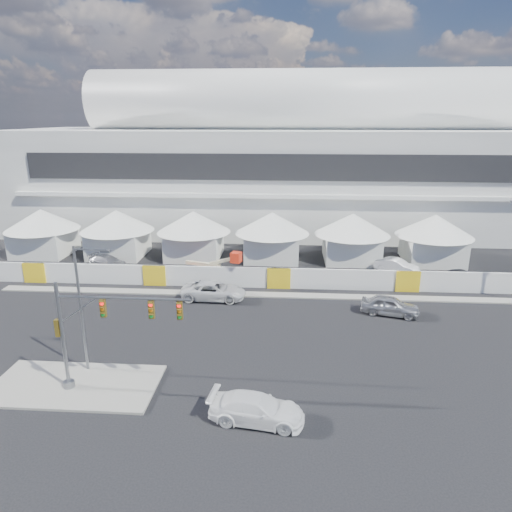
# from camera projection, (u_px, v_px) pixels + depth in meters

# --- Properties ---
(ground) EXTENTS (160.00, 160.00, 0.00)m
(ground) POSITION_uv_depth(u_px,v_px,m) (183.00, 364.00, 30.16)
(ground) COLOR black
(ground) RESTS_ON ground
(median_island) EXTENTS (10.00, 5.00, 0.15)m
(median_island) POSITION_uv_depth(u_px,v_px,m) (75.00, 385.00, 27.67)
(median_island) COLOR gray
(median_island) RESTS_ON ground
(far_curb) EXTENTS (80.00, 1.20, 0.12)m
(far_curb) POSITION_uv_depth(u_px,v_px,m) (435.00, 299.00, 40.75)
(far_curb) COLOR gray
(far_curb) RESTS_ON ground
(stadium) EXTENTS (80.00, 24.80, 21.98)m
(stadium) POSITION_uv_depth(u_px,v_px,m) (302.00, 161.00, 66.42)
(stadium) COLOR silver
(stadium) RESTS_ON ground
(tent_row) EXTENTS (53.40, 8.40, 5.40)m
(tent_row) POSITION_uv_depth(u_px,v_px,m) (233.00, 231.00, 52.10)
(tent_row) COLOR white
(tent_row) RESTS_ON ground
(hoarding_fence) EXTENTS (70.00, 0.25, 2.00)m
(hoarding_fence) POSITION_uv_depth(u_px,v_px,m) (279.00, 278.00, 43.30)
(hoarding_fence) COLOR white
(hoarding_fence) RESTS_ON ground
(sedan_silver) EXTENTS (2.99, 4.99, 1.59)m
(sedan_silver) POSITION_uv_depth(u_px,v_px,m) (390.00, 305.00, 37.52)
(sedan_silver) COLOR #AEAFB3
(sedan_silver) RESTS_ON ground
(pickup_curb) EXTENTS (2.78, 5.76, 1.58)m
(pickup_curb) POSITION_uv_depth(u_px,v_px,m) (214.00, 291.00, 40.72)
(pickup_curb) COLOR silver
(pickup_curb) RESTS_ON ground
(pickup_near) EXTENTS (2.74, 5.36, 1.49)m
(pickup_near) POSITION_uv_depth(u_px,v_px,m) (257.00, 409.00, 24.32)
(pickup_near) COLOR white
(pickup_near) RESTS_ON ground
(lot_car_a) EXTENTS (3.78, 4.57, 1.47)m
(lot_car_a) POSITION_uv_depth(u_px,v_px,m) (397.00, 266.00, 47.66)
(lot_car_a) COLOR silver
(lot_car_a) RESTS_ON ground
(lot_car_b) EXTENTS (2.57, 4.61, 1.48)m
(lot_car_b) POSITION_uv_depth(u_px,v_px,m) (462.00, 276.00, 44.53)
(lot_car_b) COLOR black
(lot_car_b) RESTS_ON ground
(lot_car_c) EXTENTS (3.53, 4.97, 1.34)m
(lot_car_c) POSITION_uv_depth(u_px,v_px,m) (108.00, 262.00, 49.27)
(lot_car_c) COLOR #A0A0A5
(lot_car_c) RESTS_ON ground
(traffic_mast) EXTENTS (7.97, 0.65, 6.67)m
(traffic_mast) POSITION_uv_depth(u_px,v_px,m) (92.00, 332.00, 26.15)
(traffic_mast) COLOR gray
(traffic_mast) RESTS_ON median_island
(streetlight_median) EXTENTS (2.27, 0.23, 8.19)m
(streetlight_median) POSITION_uv_depth(u_px,v_px,m) (83.00, 301.00, 27.95)
(streetlight_median) COLOR slate
(streetlight_median) RESTS_ON median_island
(boom_lift) EXTENTS (7.12, 2.50, 3.50)m
(boom_lift) POSITION_uv_depth(u_px,v_px,m) (199.00, 273.00, 45.00)
(boom_lift) COLOR red
(boom_lift) RESTS_ON ground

